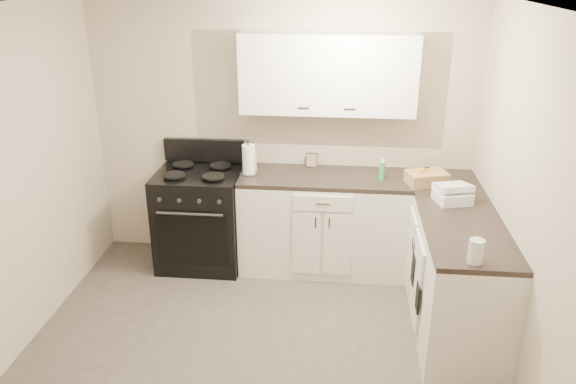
# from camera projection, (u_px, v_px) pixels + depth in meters

# --- Properties ---
(floor) EXTENTS (3.60, 3.60, 0.00)m
(floor) POSITION_uv_depth(u_px,v_px,m) (256.00, 364.00, 4.13)
(floor) COLOR #473F38
(floor) RESTS_ON ground
(ceiling) EXTENTS (3.60, 3.60, 0.00)m
(ceiling) POSITION_uv_depth(u_px,v_px,m) (247.00, 9.00, 3.18)
(ceiling) COLOR white
(ceiling) RESTS_ON wall_back
(wall_back) EXTENTS (3.60, 0.00, 3.60)m
(wall_back) POSITION_uv_depth(u_px,v_px,m) (282.00, 133.00, 5.31)
(wall_back) COLOR beige
(wall_back) RESTS_ON ground
(wall_right) EXTENTS (0.00, 3.60, 3.60)m
(wall_right) POSITION_uv_depth(u_px,v_px,m) (537.00, 222.00, 3.49)
(wall_right) COLOR beige
(wall_right) RESTS_ON ground
(base_cabinets_back) EXTENTS (1.55, 0.60, 0.90)m
(base_cabinets_back) POSITION_uv_depth(u_px,v_px,m) (323.00, 224.00, 5.30)
(base_cabinets_back) COLOR white
(base_cabinets_back) RESTS_ON floor
(base_cabinets_right) EXTENTS (0.60, 1.90, 0.90)m
(base_cabinets_right) POSITION_uv_depth(u_px,v_px,m) (451.00, 264.00, 4.61)
(base_cabinets_right) COLOR white
(base_cabinets_right) RESTS_ON floor
(countertop_back) EXTENTS (1.55, 0.60, 0.04)m
(countertop_back) POSITION_uv_depth(u_px,v_px,m) (325.00, 178.00, 5.13)
(countertop_back) COLOR black
(countertop_back) RESTS_ON base_cabinets_back
(countertop_right) EXTENTS (0.60, 1.90, 0.04)m
(countertop_right) POSITION_uv_depth(u_px,v_px,m) (458.00, 212.00, 4.43)
(countertop_right) COLOR black
(countertop_right) RESTS_ON base_cabinets_right
(upper_cabinets) EXTENTS (1.55, 0.30, 0.70)m
(upper_cabinets) POSITION_uv_depth(u_px,v_px,m) (328.00, 74.00, 4.91)
(upper_cabinets) COLOR white
(upper_cabinets) RESTS_ON wall_back
(stove) EXTENTS (0.79, 0.67, 0.95)m
(stove) POSITION_uv_depth(u_px,v_px,m) (201.00, 219.00, 5.38)
(stove) COLOR black
(stove) RESTS_ON floor
(knife_block) EXTENTS (0.11, 0.11, 0.19)m
(knife_block) POSITION_uv_depth(u_px,v_px,m) (250.00, 161.00, 5.21)
(knife_block) COLOR tan
(knife_block) RESTS_ON countertop_back
(paper_towel) EXTENTS (0.15, 0.15, 0.28)m
(paper_towel) POSITION_uv_depth(u_px,v_px,m) (249.00, 160.00, 5.11)
(paper_towel) COLOR white
(paper_towel) RESTS_ON countertop_back
(soap_bottle) EXTENTS (0.07, 0.07, 0.17)m
(soap_bottle) POSITION_uv_depth(u_px,v_px,m) (382.00, 171.00, 4.99)
(soap_bottle) COLOR green
(soap_bottle) RESTS_ON countertop_back
(picture_frame) EXTENTS (0.11, 0.04, 0.13)m
(picture_frame) POSITION_uv_depth(u_px,v_px,m) (312.00, 160.00, 5.32)
(picture_frame) COLOR black
(picture_frame) RESTS_ON countertop_back
(wicker_basket) EXTENTS (0.39, 0.31, 0.11)m
(wicker_basket) POSITION_uv_depth(u_px,v_px,m) (427.00, 178.00, 4.91)
(wicker_basket) COLOR tan
(wicker_basket) RESTS_ON countertop_right
(countertop_grill) EXTENTS (0.32, 0.30, 0.10)m
(countertop_grill) POSITION_uv_depth(u_px,v_px,m) (452.00, 196.00, 4.55)
(countertop_grill) COLOR white
(countertop_grill) RESTS_ON countertop_right
(glass_jar) EXTENTS (0.13, 0.13, 0.16)m
(glass_jar) POSITION_uv_depth(u_px,v_px,m) (476.00, 251.00, 3.61)
(glass_jar) COLOR silver
(glass_jar) RESTS_ON countertop_right
(oven_mitt_near) EXTENTS (0.02, 0.13, 0.22)m
(oven_mitt_near) POSITION_uv_depth(u_px,v_px,m) (418.00, 298.00, 4.19)
(oven_mitt_near) COLOR black
(oven_mitt_near) RESTS_ON base_cabinets_right
(oven_mitt_far) EXTENTS (0.02, 0.14, 0.24)m
(oven_mitt_far) POSITION_uv_depth(u_px,v_px,m) (414.00, 269.00, 4.48)
(oven_mitt_far) COLOR black
(oven_mitt_far) RESTS_ON base_cabinets_right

